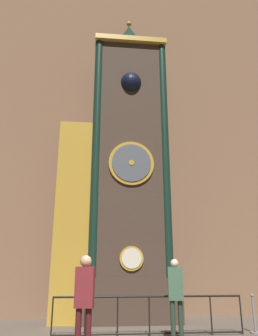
{
  "coord_description": "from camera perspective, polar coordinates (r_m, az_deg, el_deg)",
  "views": [
    {
      "loc": [
        -1.12,
        -6.28,
        1.49
      ],
      "look_at": [
        0.03,
        4.57,
        4.92
      ],
      "focal_mm": 35.0,
      "sensor_mm": 36.0,
      "label": 1
    }
  ],
  "objects": [
    {
      "name": "cathedral_back_wall",
      "position": [
        13.49,
        -1.01,
        9.17
      ],
      "size": [
        24.0,
        0.32,
        15.1
      ],
      "color": "#846047",
      "rests_on": "ground_plane"
    },
    {
      "name": "railing_fence",
      "position": [
        8.71,
        3.55,
        -23.88
      ],
      "size": [
        4.68,
        0.05,
        0.91
      ],
      "color": "black",
      "rests_on": "ground_plane"
    },
    {
      "name": "clock_tower",
      "position": [
        11.31,
        -1.63,
        -1.08
      ],
      "size": [
        3.92,
        1.82,
        11.16
      ],
      "color": "#423328",
      "rests_on": "ground_plane"
    },
    {
      "name": "stanchion_post",
      "position": [
        9.61,
        21.04,
        -23.55
      ],
      "size": [
        0.28,
        0.28,
        0.93
      ],
      "color": "gray",
      "rests_on": "ground_plane"
    },
    {
      "name": "visitor_near",
      "position": [
        6.5,
        -7.76,
        -21.0
      ],
      "size": [
        0.37,
        0.27,
        1.77
      ],
      "rotation": [
        0.0,
        0.0,
        -0.16
      ],
      "color": "#461518",
      "rests_on": "ground_plane"
    },
    {
      "name": "visitor_far",
      "position": [
        8.16,
        8.13,
        -20.38
      ],
      "size": [
        0.37,
        0.28,
        1.76
      ],
      "rotation": [
        0.0,
        0.0,
        -0.18
      ],
      "color": "#213427",
      "rests_on": "ground_plane"
    }
  ]
}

